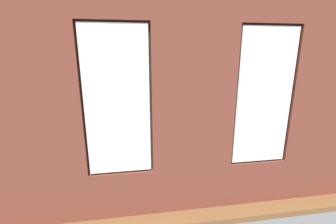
% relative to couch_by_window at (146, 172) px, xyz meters
% --- Properties ---
extents(ground_plane, '(6.95, 6.41, 0.10)m').
position_rel_couch_by_window_xyz_m(ground_plane, '(-0.68, -2.17, -0.38)').
color(ground_plane, brown).
extents(brick_wall_with_windows, '(6.35, 0.30, 3.33)m').
position_rel_couch_by_window_xyz_m(brick_wall_with_windows, '(-0.68, 0.65, 1.31)').
color(brick_wall_with_windows, brown).
rests_on(brick_wall_with_windows, ground_plane).
extents(white_wall_right, '(0.10, 5.41, 3.33)m').
position_rel_couch_by_window_xyz_m(white_wall_right, '(2.44, -1.97, 1.34)').
color(white_wall_right, silver).
rests_on(white_wall_right, ground_plane).
extents(couch_by_window, '(1.96, 0.87, 0.80)m').
position_rel_couch_by_window_xyz_m(couch_by_window, '(0.00, 0.00, 0.00)').
color(couch_by_window, black).
rests_on(couch_by_window, ground_plane).
extents(couch_left, '(1.03, 2.12, 0.80)m').
position_rel_couch_by_window_xyz_m(couch_left, '(-3.16, -1.84, -0.00)').
color(couch_left, black).
rests_on(couch_left, ground_plane).
extents(coffee_table, '(1.32, 0.70, 0.41)m').
position_rel_couch_by_window_xyz_m(coffee_table, '(-0.72, -2.32, 0.02)').
color(coffee_table, tan).
rests_on(coffee_table, ground_plane).
extents(cup_ceramic, '(0.09, 0.09, 0.11)m').
position_rel_couch_by_window_xyz_m(cup_ceramic, '(-1.08, -2.44, 0.13)').
color(cup_ceramic, '#4C4C51').
rests_on(cup_ceramic, coffee_table).
extents(table_plant_small, '(0.15, 0.15, 0.24)m').
position_rel_couch_by_window_xyz_m(table_plant_small, '(-0.56, -2.40, 0.21)').
color(table_plant_small, brown).
rests_on(table_plant_small, coffee_table).
extents(remote_silver, '(0.18, 0.08, 0.02)m').
position_rel_couch_by_window_xyz_m(remote_silver, '(-0.72, -2.32, 0.09)').
color(remote_silver, '#B2B2B7').
rests_on(remote_silver, coffee_table).
extents(media_console, '(1.06, 0.42, 0.56)m').
position_rel_couch_by_window_xyz_m(media_console, '(2.14, -1.92, -0.05)').
color(media_console, black).
rests_on(media_console, ground_plane).
extents(tv_flatscreen, '(0.93, 0.20, 0.64)m').
position_rel_couch_by_window_xyz_m(tv_flatscreen, '(2.14, -1.92, 0.55)').
color(tv_flatscreen, black).
rests_on(tv_flatscreen, media_console).
extents(papasan_chair, '(1.05, 1.05, 0.67)m').
position_rel_couch_by_window_xyz_m(papasan_chair, '(0.31, -4.00, 0.11)').
color(papasan_chair, olive).
rests_on(papasan_chair, ground_plane).
extents(potted_plant_mid_room_small, '(0.22, 0.22, 0.44)m').
position_rel_couch_by_window_xyz_m(potted_plant_mid_room_small, '(-1.74, -3.21, -0.05)').
color(potted_plant_mid_room_small, '#9E5638').
rests_on(potted_plant_mid_room_small, ground_plane).
extents(potted_plant_corner_far_left, '(1.04, 0.98, 1.34)m').
position_rel_couch_by_window_xyz_m(potted_plant_corner_far_left, '(-3.30, 0.10, 0.37)').
color(potted_plant_corner_far_left, '#9E5638').
rests_on(potted_plant_corner_far_left, ground_plane).
extents(potted_plant_between_couches, '(0.97, 0.85, 1.33)m').
position_rel_couch_by_window_xyz_m(potted_plant_between_couches, '(-1.43, -0.04, 0.40)').
color(potted_plant_between_couches, gray).
rests_on(potted_plant_between_couches, ground_plane).
extents(potted_plant_beside_window_right, '(0.70, 0.77, 1.11)m').
position_rel_couch_by_window_xyz_m(potted_plant_beside_window_right, '(1.29, 0.11, 0.19)').
color(potted_plant_beside_window_right, gray).
rests_on(potted_plant_beside_window_right, ground_plane).
extents(potted_plant_foreground_right, '(0.71, 0.71, 1.08)m').
position_rel_couch_by_window_xyz_m(potted_plant_foreground_right, '(1.84, -4.33, 0.38)').
color(potted_plant_foreground_right, '#9E5638').
rests_on(potted_plant_foreground_right, ground_plane).
extents(potted_plant_by_left_couch, '(0.27, 0.27, 0.55)m').
position_rel_couch_by_window_xyz_m(potted_plant_by_left_couch, '(-2.76, -3.31, 0.02)').
color(potted_plant_by_left_couch, gray).
rests_on(potted_plant_by_left_couch, ground_plane).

